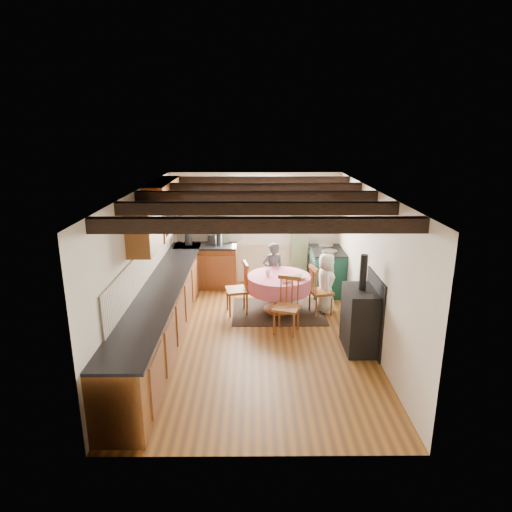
{
  "coord_description": "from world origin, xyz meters",
  "views": [
    {
      "loc": [
        -0.05,
        -6.63,
        3.31
      ],
      "look_at": [
        0.0,
        0.8,
        1.15
      ],
      "focal_mm": 31.21,
      "sensor_mm": 36.0,
      "label": 1
    }
  ],
  "objects_px": {
    "dining_table": "(279,294)",
    "cup": "(268,273)",
    "chair_near": "(287,306)",
    "child_far": "(273,271)",
    "chair_left": "(237,288)",
    "aga_range": "(327,270)",
    "cast_iron_stove": "(361,303)",
    "chair_right": "(321,290)",
    "child_right": "(326,283)"
  },
  "relations": [
    {
      "from": "chair_left",
      "to": "child_far",
      "type": "relative_size",
      "value": 0.83
    },
    {
      "from": "chair_left",
      "to": "cup",
      "type": "xyz_separation_m",
      "value": [
        0.57,
        0.06,
        0.27
      ]
    },
    {
      "from": "dining_table",
      "to": "child_far",
      "type": "distance_m",
      "value": 0.69
    },
    {
      "from": "chair_near",
      "to": "aga_range",
      "type": "bearing_deg",
      "value": 82.28
    },
    {
      "from": "cast_iron_stove",
      "to": "cup",
      "type": "distance_m",
      "value": 2.0
    },
    {
      "from": "child_right",
      "to": "chair_near",
      "type": "bearing_deg",
      "value": 141.67
    },
    {
      "from": "aga_range",
      "to": "child_right",
      "type": "bearing_deg",
      "value": -100.23
    },
    {
      "from": "chair_near",
      "to": "cup",
      "type": "distance_m",
      "value": 0.97
    },
    {
      "from": "child_right",
      "to": "dining_table",
      "type": "bearing_deg",
      "value": 94.7
    },
    {
      "from": "aga_range",
      "to": "child_right",
      "type": "distance_m",
      "value": 1.03
    },
    {
      "from": "cast_iron_stove",
      "to": "child_far",
      "type": "height_order",
      "value": "cast_iron_stove"
    },
    {
      "from": "chair_right",
      "to": "cup",
      "type": "bearing_deg",
      "value": 69.56
    },
    {
      "from": "chair_near",
      "to": "aga_range",
      "type": "xyz_separation_m",
      "value": [
        0.97,
        1.92,
        -0.02
      ]
    },
    {
      "from": "dining_table",
      "to": "child_far",
      "type": "bearing_deg",
      "value": 97.35
    },
    {
      "from": "chair_near",
      "to": "aga_range",
      "type": "height_order",
      "value": "chair_near"
    },
    {
      "from": "dining_table",
      "to": "cast_iron_stove",
      "type": "bearing_deg",
      "value": -51.35
    },
    {
      "from": "dining_table",
      "to": "chair_near",
      "type": "bearing_deg",
      "value": -84.88
    },
    {
      "from": "chair_near",
      "to": "child_right",
      "type": "distance_m",
      "value": 1.2
    },
    {
      "from": "aga_range",
      "to": "chair_near",
      "type": "bearing_deg",
      "value": -116.77
    },
    {
      "from": "chair_near",
      "to": "child_right",
      "type": "relative_size",
      "value": 0.86
    },
    {
      "from": "chair_left",
      "to": "cup",
      "type": "relative_size",
      "value": 9.45
    },
    {
      "from": "dining_table",
      "to": "cast_iron_stove",
      "type": "height_order",
      "value": "cast_iron_stove"
    },
    {
      "from": "chair_near",
      "to": "chair_right",
      "type": "distance_m",
      "value": 1.05
    },
    {
      "from": "dining_table",
      "to": "chair_right",
      "type": "bearing_deg",
      "value": -6.31
    },
    {
      "from": "chair_left",
      "to": "dining_table",
      "type": "bearing_deg",
      "value": 82.84
    },
    {
      "from": "dining_table",
      "to": "chair_near",
      "type": "height_order",
      "value": "chair_near"
    },
    {
      "from": "chair_near",
      "to": "chair_right",
      "type": "bearing_deg",
      "value": 68.14
    },
    {
      "from": "chair_near",
      "to": "child_far",
      "type": "height_order",
      "value": "child_far"
    },
    {
      "from": "aga_range",
      "to": "cup",
      "type": "height_order",
      "value": "aga_range"
    },
    {
      "from": "chair_right",
      "to": "aga_range",
      "type": "bearing_deg",
      "value": -28.6
    },
    {
      "from": "aga_range",
      "to": "cup",
      "type": "distance_m",
      "value": 1.65
    },
    {
      "from": "dining_table",
      "to": "cast_iron_stove",
      "type": "relative_size",
      "value": 0.77
    },
    {
      "from": "child_far",
      "to": "cup",
      "type": "relative_size",
      "value": 11.37
    },
    {
      "from": "child_far",
      "to": "child_right",
      "type": "distance_m",
      "value": 1.13
    },
    {
      "from": "child_far",
      "to": "cup",
      "type": "distance_m",
      "value": 0.66
    },
    {
      "from": "child_far",
      "to": "cast_iron_stove",
      "type": "bearing_deg",
      "value": 106.63
    },
    {
      "from": "dining_table",
      "to": "aga_range",
      "type": "bearing_deg",
      "value": 44.95
    },
    {
      "from": "child_far",
      "to": "cup",
      "type": "height_order",
      "value": "child_far"
    },
    {
      "from": "dining_table",
      "to": "chair_right",
      "type": "height_order",
      "value": "chair_right"
    },
    {
      "from": "dining_table",
      "to": "cup",
      "type": "bearing_deg",
      "value": 175.47
    },
    {
      "from": "child_right",
      "to": "aga_range",
      "type": "bearing_deg",
      "value": -7.64
    },
    {
      "from": "cast_iron_stove",
      "to": "child_right",
      "type": "distance_m",
      "value": 1.52
    },
    {
      "from": "chair_left",
      "to": "aga_range",
      "type": "bearing_deg",
      "value": 110.35
    },
    {
      "from": "chair_left",
      "to": "child_right",
      "type": "xyz_separation_m",
      "value": [
        1.63,
        0.08,
        0.07
      ]
    },
    {
      "from": "cast_iron_stove",
      "to": "child_right",
      "type": "bearing_deg",
      "value": 101.2
    },
    {
      "from": "dining_table",
      "to": "cup",
      "type": "xyz_separation_m",
      "value": [
        -0.2,
        0.02,
        0.4
      ]
    },
    {
      "from": "cast_iron_stove",
      "to": "child_far",
      "type": "xyz_separation_m",
      "value": [
        -1.24,
        2.09,
        -0.18
      ]
    },
    {
      "from": "dining_table",
      "to": "child_far",
      "type": "xyz_separation_m",
      "value": [
        -0.08,
        0.65,
        0.23
      ]
    },
    {
      "from": "aga_range",
      "to": "cast_iron_stove",
      "type": "relative_size",
      "value": 0.66
    },
    {
      "from": "aga_range",
      "to": "cast_iron_stove",
      "type": "xyz_separation_m",
      "value": [
        0.11,
        -2.49,
        0.3
      ]
    }
  ]
}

